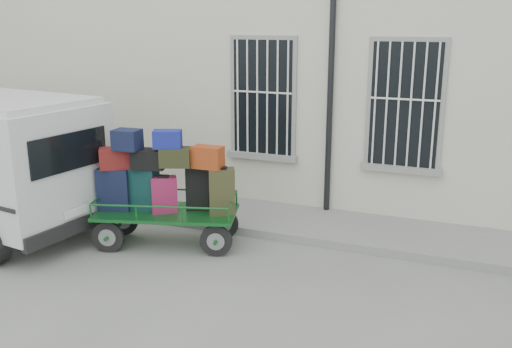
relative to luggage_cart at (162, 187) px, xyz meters
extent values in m
plane|color=slate|center=(1.24, -0.50, -1.03)|extent=(80.00, 80.00, 0.00)
cube|color=beige|center=(1.24, 5.00, 1.97)|extent=(24.00, 5.00, 6.00)
cylinder|color=black|center=(2.19, 2.42, 1.77)|extent=(0.11, 0.11, 5.60)
cube|color=black|center=(0.84, 2.48, 1.22)|extent=(1.20, 0.08, 2.20)
cube|color=gray|center=(0.84, 2.46, 0.06)|extent=(1.45, 0.22, 0.12)
cube|color=black|center=(3.54, 2.48, 1.22)|extent=(1.20, 0.08, 2.20)
cube|color=gray|center=(3.54, 2.46, 0.06)|extent=(1.45, 0.22, 0.12)
cube|color=gray|center=(1.24, 1.70, -0.95)|extent=(24.00, 1.70, 0.15)
cylinder|color=black|center=(-0.68, -0.63, -0.76)|extent=(0.53, 0.21, 0.53)
cylinder|color=gray|center=(-0.68, -0.63, -0.76)|extent=(0.31, 0.17, 0.29)
cylinder|color=black|center=(-0.91, 0.14, -0.76)|extent=(0.53, 0.21, 0.53)
cylinder|color=gray|center=(-0.91, 0.14, -0.76)|extent=(0.31, 0.17, 0.29)
cylinder|color=black|center=(1.04, -0.12, -0.76)|extent=(0.53, 0.21, 0.53)
cylinder|color=gray|center=(1.04, -0.12, -0.76)|extent=(0.31, 0.17, 0.29)
cylinder|color=black|center=(0.81, 0.65, -0.76)|extent=(0.53, 0.21, 0.53)
cylinder|color=gray|center=(0.81, 0.65, -0.76)|extent=(0.31, 0.17, 0.29)
cube|color=#135420|center=(0.06, 0.01, -0.44)|extent=(2.53, 1.68, 0.05)
cylinder|color=#135420|center=(-1.31, -0.39, -0.28)|extent=(0.31, 0.13, 0.59)
cube|color=black|center=(-0.79, -0.22, -0.06)|extent=(0.60, 0.43, 0.71)
cube|color=black|center=(-0.79, -0.22, 0.31)|extent=(0.25, 0.20, 0.03)
cube|color=black|center=(-0.34, -0.06, -0.05)|extent=(0.54, 0.33, 0.73)
cube|color=black|center=(-0.34, -0.06, 0.33)|extent=(0.24, 0.19, 0.03)
cube|color=maroon|center=(0.06, -0.04, -0.12)|extent=(0.48, 0.44, 0.60)
cube|color=black|center=(0.06, -0.04, 0.20)|extent=(0.19, 0.16, 0.03)
cube|color=black|center=(0.52, 0.29, -0.02)|extent=(0.43, 0.35, 0.79)
cube|color=black|center=(0.52, 0.29, 0.39)|extent=(0.18, 0.16, 0.03)
cube|color=#37311B|center=(0.99, 0.24, -0.03)|extent=(0.50, 0.44, 0.77)
cube|color=black|center=(0.99, 0.24, 0.37)|extent=(0.20, 0.18, 0.03)
cube|color=#5C1217|center=(-0.73, -0.18, 0.47)|extent=(0.64, 0.57, 0.35)
cube|color=black|center=(-0.19, -0.06, 0.48)|extent=(0.61, 0.47, 0.32)
cube|color=black|center=(0.26, 0.04, 0.52)|extent=(0.58, 0.47, 0.31)
cube|color=maroon|center=(0.76, 0.20, 0.53)|extent=(0.49, 0.29, 0.36)
cube|color=black|center=(-0.48, -0.21, 0.81)|extent=(0.45, 0.37, 0.33)
cube|color=navy|center=(0.15, 0.00, 0.82)|extent=(0.52, 0.43, 0.29)
cube|color=black|center=(-1.13, -0.85, 0.69)|extent=(0.26, 1.51, 0.60)
cube|color=black|center=(-1.14, -0.85, -0.56)|extent=(0.39, 2.00, 0.24)
cube|color=white|center=(-1.09, -0.86, -0.31)|extent=(0.10, 0.45, 0.13)
cylinder|color=black|center=(-1.80, 0.25, -0.66)|extent=(0.76, 0.34, 0.74)
camera|label=1|loc=(4.86, -7.84, 2.68)|focal=40.00mm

